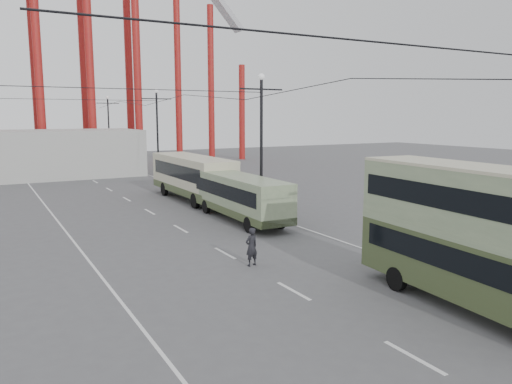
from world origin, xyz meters
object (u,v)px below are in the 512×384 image
single_decker_green (239,195)px  single_decker_cream (192,176)px  pedestrian (252,247)px  double_decker_bus (476,231)px

single_decker_green → single_decker_cream: 8.62m
single_decker_cream → pedestrian: size_ratio=6.39×
double_decker_bus → single_decker_cream: (0.15, 25.65, -0.84)m
double_decker_bus → single_decker_cream: bearing=93.4°
single_decker_cream → pedestrian: single_decker_cream is taller
double_decker_bus → single_decker_cream: double_decker_bus is taller
single_decker_green → double_decker_bus: bearing=-88.2°
single_decker_cream → double_decker_bus: bearing=-90.6°
double_decker_bus → single_decker_green: bearing=94.3°
single_decker_green → pedestrian: 9.82m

